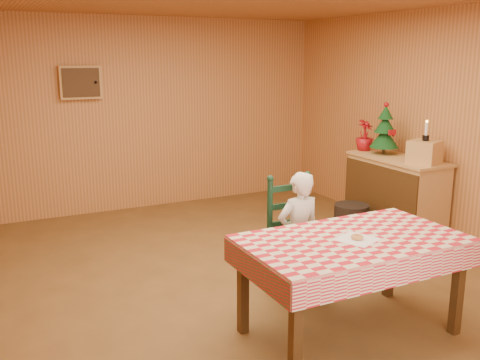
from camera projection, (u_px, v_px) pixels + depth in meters
name	position (u px, v px, depth m)	size (l,w,h in m)	color
ground	(250.00, 283.00, 5.01)	(6.00, 6.00, 0.00)	brown
cabin_walls	(224.00, 83.00, 5.06)	(5.10, 6.05, 2.65)	#C88448
dining_table	(352.00, 248.00, 3.96)	(1.66, 0.96, 0.77)	#462B12
ladder_chair	(295.00, 240.00, 4.69)	(0.44, 0.40, 1.08)	black
seated_child	(298.00, 235.00, 4.62)	(0.41, 0.27, 1.12)	silver
napkin	(357.00, 239.00, 3.90)	(0.26, 0.26, 0.00)	white
donut	(357.00, 237.00, 3.89)	(0.09, 0.09, 0.03)	#CD8D49
shelf_unit	(395.00, 196.00, 6.30)	(0.54, 1.24, 0.93)	tan
crate	(425.00, 152.00, 5.82)	(0.30, 0.30, 0.25)	tan
christmas_tree	(385.00, 131.00, 6.35)	(0.34, 0.34, 0.62)	#462B12
flower_arrangement	(365.00, 135.00, 6.61)	(0.21, 0.21, 0.38)	maroon
candle_set	(426.00, 135.00, 5.78)	(0.07, 0.07, 0.22)	black
storage_bin	(351.00, 221.00, 6.22)	(0.40, 0.40, 0.40)	black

